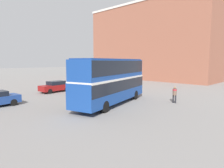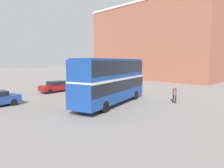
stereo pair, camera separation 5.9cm
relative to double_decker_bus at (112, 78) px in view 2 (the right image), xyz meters
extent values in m
plane|color=gray|center=(-1.49, 0.80, -2.67)|extent=(240.00, 240.00, 0.00)
cube|color=#935642|center=(28.06, 14.40, 6.19)|extent=(9.66, 31.81, 17.72)
cube|color=silver|center=(28.06, 14.40, 15.30)|extent=(9.96, 32.11, 0.50)
cube|color=#194293|center=(0.00, 0.00, -1.14)|extent=(11.39, 5.45, 2.19)
cube|color=#194293|center=(0.00, 0.00, 0.92)|extent=(11.20, 5.33, 1.92)
cube|color=black|center=(0.00, 0.00, -0.64)|extent=(11.29, 5.45, 1.08)
cube|color=black|center=(0.00, 0.00, 1.15)|extent=(11.05, 5.31, 1.31)
cube|color=silver|center=(0.00, 0.00, -0.01)|extent=(11.29, 5.44, 0.20)
cube|color=navy|center=(0.00, 0.00, 1.93)|extent=(10.68, 5.02, 0.10)
cylinder|color=black|center=(3.12, 2.05, -2.15)|extent=(1.08, 0.57, 1.04)
cylinder|color=black|center=(3.73, -0.11, -2.15)|extent=(1.08, 0.57, 1.04)
cylinder|color=black|center=(-3.52, 0.17, -2.15)|extent=(1.08, 0.57, 1.04)
cylinder|color=black|center=(-2.91, -1.99, -2.15)|extent=(1.08, 0.57, 1.04)
cylinder|color=#232328|center=(5.03, -4.48, -2.25)|extent=(0.16, 0.16, 0.86)
cylinder|color=#232328|center=(5.05, -4.21, -2.25)|extent=(0.16, 0.16, 0.86)
cylinder|color=brown|center=(5.04, -4.34, -1.48)|extent=(0.43, 0.43, 0.68)
cylinder|color=#B2232D|center=(5.04, -4.34, -1.26)|extent=(0.46, 0.46, 0.15)
sphere|color=#936B4C|center=(5.04, -4.34, -1.02)|extent=(0.23, 0.23, 0.23)
cylinder|color=black|center=(-7.53, 8.05, -2.34)|extent=(0.69, 0.26, 0.67)
cylinder|color=black|center=(-7.42, 6.47, -2.34)|extent=(0.69, 0.26, 0.67)
cube|color=maroon|center=(0.05, 11.51, -2.00)|extent=(4.57, 2.08, 0.77)
cube|color=black|center=(0.23, 11.53, -1.35)|extent=(2.43, 1.74, 0.52)
cylinder|color=black|center=(-1.26, 10.63, -2.34)|extent=(0.69, 0.27, 0.68)
cylinder|color=black|center=(-1.38, 12.18, -2.34)|extent=(0.69, 0.27, 0.68)
cylinder|color=black|center=(1.48, 10.85, -2.34)|extent=(0.69, 0.27, 0.68)
cylinder|color=black|center=(1.36, 12.40, -2.34)|extent=(0.69, 0.27, 0.68)
camera|label=1|loc=(-14.48, -14.22, 1.75)|focal=32.00mm
camera|label=2|loc=(-14.44, -14.26, 1.75)|focal=32.00mm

